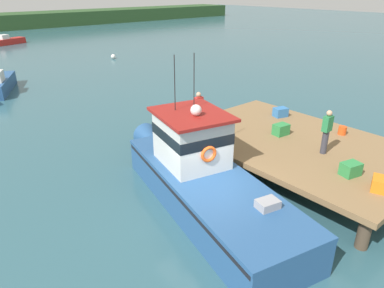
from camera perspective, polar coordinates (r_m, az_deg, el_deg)
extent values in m
plane|color=#2D5660|center=(11.77, 2.11, -10.93)|extent=(200.00, 200.00, 0.00)
cylinder|color=#4C3D2D|center=(11.19, 25.90, -12.70)|extent=(0.36, 0.36, 1.00)
cylinder|color=#4C3D2D|center=(15.51, -2.13, 0.29)|extent=(0.36, 0.36, 1.00)
cylinder|color=#4C3D2D|center=(18.95, 10.27, 4.42)|extent=(0.36, 0.36, 1.00)
cube|color=olive|center=(14.54, 16.24, 0.19)|extent=(6.00, 9.00, 0.20)
cube|color=#285184|center=(11.62, 2.72, -8.22)|extent=(4.24, 8.36, 1.10)
cone|color=#285184|center=(15.54, -6.39, 0.41)|extent=(1.48, 2.00, 1.10)
cube|color=black|center=(11.38, 2.76, -6.31)|extent=(4.22, 8.21, 0.12)
cube|color=#285184|center=(11.30, 2.78, -5.61)|extent=(4.28, 8.37, 0.12)
cube|color=silver|center=(11.86, -0.06, 0.47)|extent=(2.35, 2.57, 1.80)
cube|color=black|center=(11.74, -0.06, 1.88)|extent=(2.37, 2.60, 0.36)
cube|color=maroon|center=(11.51, -0.06, 4.80)|extent=(2.65, 2.92, 0.10)
sphere|color=white|center=(11.19, 0.66, 5.47)|extent=(0.36, 0.36, 0.36)
cylinder|color=black|center=(11.52, -2.80, 9.72)|extent=(0.03, 0.03, 1.80)
cylinder|color=black|center=(11.82, 0.33, 10.12)|extent=(0.03, 0.03, 1.80)
cube|color=#939399|center=(10.00, 12.02, -9.70)|extent=(0.68, 0.56, 0.36)
torus|color=orange|center=(9.19, 9.61, -13.80)|extent=(0.67, 0.67, 0.12)
torus|color=#EA5119|center=(10.96, 2.71, -1.65)|extent=(0.55, 0.22, 0.54)
cube|color=#2D8442|center=(14.83, 14.09, 2.28)|extent=(0.65, 0.51, 0.45)
cube|color=#2D8442|center=(12.40, 24.12, -3.68)|extent=(0.69, 0.57, 0.43)
cube|color=#3370B2|center=(16.96, 14.02, 4.98)|extent=(0.70, 0.59, 0.41)
cube|color=orange|center=(11.92, 27.94, -5.69)|extent=(0.72, 0.62, 0.39)
cylinder|color=#E04C19|center=(15.68, 22.99, 2.02)|extent=(0.32, 0.32, 0.34)
cylinder|color=#383842|center=(14.83, 1.03, 3.87)|extent=(0.22, 0.22, 0.86)
cube|color=red|center=(14.60, 1.05, 6.48)|extent=(0.36, 0.22, 0.56)
sphere|color=tan|center=(14.48, 1.07, 7.95)|extent=(0.20, 0.20, 0.20)
cylinder|color=#383842|center=(13.56, 20.51, 0.27)|extent=(0.22, 0.22, 0.86)
cube|color=#287F47|center=(13.30, 20.95, 3.07)|extent=(0.36, 0.22, 0.56)
sphere|color=tan|center=(13.18, 21.20, 4.65)|extent=(0.20, 0.20, 0.20)
cube|color=red|center=(51.78, -27.27, 14.44)|extent=(4.05, 2.47, 0.70)
cube|color=silver|center=(51.34, -28.02, 14.93)|extent=(1.24, 1.25, 0.53)
sphere|color=silver|center=(37.66, -12.53, 13.55)|extent=(0.46, 0.46, 0.46)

